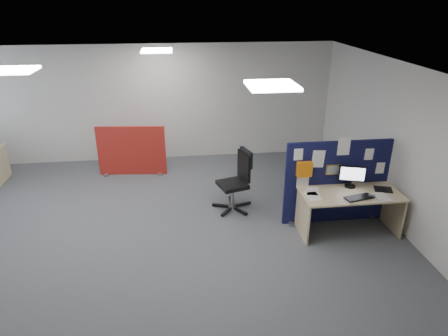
{
  "coord_description": "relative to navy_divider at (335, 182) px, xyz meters",
  "views": [
    {
      "loc": [
        0.84,
        -5.74,
        3.69
      ],
      "look_at": [
        1.58,
        0.38,
        1.0
      ],
      "focal_mm": 32.0,
      "sensor_mm": 36.0,
      "label": 1
    }
  ],
  "objects": [
    {
      "name": "mouse",
      "position": [
        0.39,
        -0.56,
        -0.01
      ],
      "size": [
        0.11,
        0.08,
        0.03
      ],
      "primitive_type": "cube",
      "rotation": [
        0.0,
        0.0,
        -0.26
      ],
      "color": "gray",
      "rests_on": "main_desk"
    },
    {
      "name": "main_desk",
      "position": [
        0.12,
        -0.36,
        -0.2
      ],
      "size": [
        1.63,
        0.72,
        0.73
      ],
      "color": "tan",
      "rests_on": "floor"
    },
    {
      "name": "paper_tray",
      "position": [
        0.7,
        -0.34,
        -0.01
      ],
      "size": [
        0.34,
        0.3,
        0.01
      ],
      "primitive_type": "cube",
      "rotation": [
        0.0,
        0.0,
        -0.34
      ],
      "color": "black",
      "rests_on": "main_desk"
    },
    {
      "name": "wall_back",
      "position": [
        -3.46,
        3.38,
        0.6
      ],
      "size": [
        9.0,
        0.02,
        2.7
      ],
      "primitive_type": "cube",
      "color": "silver",
      "rests_on": "floor"
    },
    {
      "name": "red_divider",
      "position": [
        -3.64,
        2.45,
        -0.21
      ],
      "size": [
        1.48,
        0.3,
        1.11
      ],
      "rotation": [
        0.0,
        0.0,
        -0.09
      ],
      "color": "#9E2B14",
      "rests_on": "floor"
    },
    {
      "name": "office_chair",
      "position": [
        -1.57,
        0.65,
        -0.11
      ],
      "size": [
        0.75,
        0.71,
        1.12
      ],
      "rotation": [
        0.0,
        0.0,
        0.3
      ],
      "color": "black",
      "rests_on": "floor"
    },
    {
      "name": "wall_right",
      "position": [
        1.04,
        -0.12,
        0.6
      ],
      "size": [
        0.02,
        7.0,
        2.7
      ],
      "primitive_type": "cube",
      "color": "silver",
      "rests_on": "floor"
    },
    {
      "name": "ceiling",
      "position": [
        -3.46,
        -0.12,
        1.95
      ],
      "size": [
        9.0,
        7.0,
        0.02
      ],
      "primitive_type": "cube",
      "color": "white",
      "rests_on": "wall_back"
    },
    {
      "name": "keyboard",
      "position": [
        0.17,
        -0.58,
        -0.01
      ],
      "size": [
        0.48,
        0.27,
        0.02
      ],
      "primitive_type": "cube",
      "rotation": [
        0.0,
        0.0,
        0.21
      ],
      "color": "black",
      "rests_on": "main_desk"
    },
    {
      "name": "floor",
      "position": [
        -3.46,
        -0.12,
        -0.75
      ],
      "size": [
        9.0,
        9.0,
        0.0
      ],
      "primitive_type": "plane",
      "color": "#505257",
      "rests_on": "ground"
    },
    {
      "name": "navy_divider",
      "position": [
        0.0,
        0.0,
        0.0
      ],
      "size": [
        1.8,
        0.3,
        1.55
      ],
      "color": "black",
      "rests_on": "floor"
    },
    {
      "name": "desk_papers",
      "position": [
        -0.15,
        -0.42,
        -0.02
      ],
      "size": [
        1.32,
        0.66,
        0.0
      ],
      "color": "white",
      "rests_on": "main_desk"
    },
    {
      "name": "monitor_main",
      "position": [
        0.2,
        -0.17,
        0.19
      ],
      "size": [
        0.42,
        0.18,
        0.38
      ],
      "rotation": [
        0.0,
        0.0,
        -0.3
      ],
      "color": "black",
      "rests_on": "main_desk"
    },
    {
      "name": "ceiling_lights",
      "position": [
        -3.12,
        0.54,
        1.92
      ],
      "size": [
        4.1,
        4.1,
        0.04
      ],
      "color": "white",
      "rests_on": "ceiling"
    }
  ]
}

